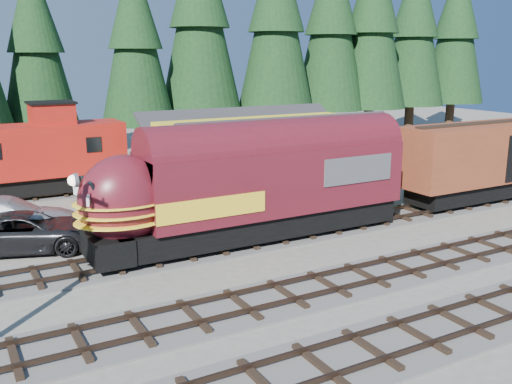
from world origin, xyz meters
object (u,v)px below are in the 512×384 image
locomotive (245,191)px  boxcar (497,157)px  depot (260,152)px  pickup_truck_b (5,218)px  pickup_truck_a (28,232)px  caboose (38,154)px

locomotive → boxcar: 16.84m
depot → pickup_truck_b: (-13.88, -0.42, -1.97)m
pickup_truck_a → pickup_truck_b: bearing=35.2°
pickup_truck_a → pickup_truck_b: 2.37m
depot → boxcar: depot is taller
pickup_truck_a → pickup_truck_b: size_ratio=0.90×
boxcar → pickup_truck_a: bearing=171.5°
caboose → pickup_truck_a: size_ratio=1.65×
depot → caboose: caboose is taller
depot → pickup_truck_b: depot is taller
pickup_truck_a → boxcar: bearing=-80.0°
locomotive → boxcar: size_ratio=1.14×
depot → pickup_truck_b: size_ratio=1.87×
boxcar → pickup_truck_a: boxcar is taller
locomotive → boxcar: (16.84, 0.00, 0.10)m
boxcar → caboose: (-23.40, 14.00, 0.03)m
pickup_truck_a → pickup_truck_b: pickup_truck_b is taller
depot → pickup_truck_a: (-13.20, -2.68, -2.11)m
depot → caboose: size_ratio=1.26×
caboose → pickup_truck_a: bearing=-102.1°
depot → locomotive: 7.90m
boxcar → pickup_truck_b: 26.99m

